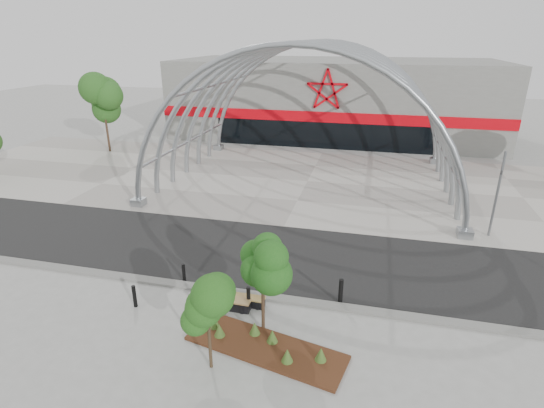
% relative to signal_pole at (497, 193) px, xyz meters
% --- Properties ---
extents(ground, '(140.00, 140.00, 0.00)m').
position_rel_signal_pole_xyz_m(ground, '(-11.34, -8.50, -2.54)').
color(ground, gray).
rests_on(ground, ground).
extents(road, '(140.00, 7.00, 0.02)m').
position_rel_signal_pole_xyz_m(road, '(-11.34, -5.00, -2.53)').
color(road, black).
rests_on(road, ground).
extents(forecourt, '(60.00, 17.00, 0.04)m').
position_rel_signal_pole_xyz_m(forecourt, '(-11.34, 7.00, -2.52)').
color(forecourt, gray).
rests_on(forecourt, ground).
extents(kerb, '(60.00, 0.50, 0.12)m').
position_rel_signal_pole_xyz_m(kerb, '(-11.34, -8.75, -2.48)').
color(kerb, '#62625D').
rests_on(kerb, ground).
extents(arena_building, '(34.00, 15.24, 8.00)m').
position_rel_signal_pole_xyz_m(arena_building, '(-11.34, 24.95, 1.45)').
color(arena_building, slate).
rests_on(arena_building, ground).
extents(vault_canopy, '(20.80, 15.80, 20.36)m').
position_rel_signal_pole_xyz_m(vault_canopy, '(-11.34, 7.00, -2.53)').
color(vault_canopy, '#909599').
rests_on(vault_canopy, ground).
extents(planting_bed, '(6.04, 2.99, 0.61)m').
position_rel_signal_pole_xyz_m(planting_bed, '(-9.88, -11.77, -2.40)').
color(planting_bed, '#36160D').
rests_on(planting_bed, ground).
extents(signal_pole, '(0.30, 0.69, 4.87)m').
position_rel_signal_pole_xyz_m(signal_pole, '(0.00, 0.00, 0.00)').
color(signal_pole, slate).
rests_on(signal_pole, ground).
extents(street_tree_0, '(1.50, 1.50, 3.43)m').
position_rel_signal_pole_xyz_m(street_tree_0, '(-11.36, -13.10, -0.08)').
color(street_tree_0, '#2C2314').
rests_on(street_tree_0, ground).
extents(street_tree_1, '(1.61, 1.61, 3.80)m').
position_rel_signal_pole_xyz_m(street_tree_1, '(-10.16, -10.77, 0.19)').
color(street_tree_1, '#322417').
rests_on(street_tree_1, ground).
extents(bench_0, '(2.34, 0.54, 0.49)m').
position_rel_signal_pole_xyz_m(bench_0, '(-12.11, -9.83, -2.31)').
color(bench_0, black).
rests_on(bench_0, ground).
extents(bench_1, '(2.04, 0.48, 0.43)m').
position_rel_signal_pole_xyz_m(bench_1, '(-11.46, -9.44, -2.34)').
color(bench_1, black).
rests_on(bench_1, ground).
extents(bollard_0, '(0.16, 0.16, 0.98)m').
position_rel_signal_pole_xyz_m(bollard_0, '(-15.66, -10.61, -2.05)').
color(bollard_0, black).
rests_on(bollard_0, ground).
extents(bollard_1, '(0.14, 0.14, 0.89)m').
position_rel_signal_pole_xyz_m(bollard_1, '(-14.51, -8.35, -2.10)').
color(bollard_1, black).
rests_on(bollard_1, ground).
extents(bollard_2, '(0.15, 0.15, 0.91)m').
position_rel_signal_pole_xyz_m(bollard_2, '(-12.66, -10.31, -2.09)').
color(bollard_2, black).
rests_on(bollard_2, ground).
extents(bollard_3, '(0.16, 0.16, 1.02)m').
position_rel_signal_pole_xyz_m(bollard_3, '(-11.07, -9.66, -2.03)').
color(bollard_3, black).
rests_on(bollard_3, ground).
extents(bollard_4, '(0.18, 0.18, 1.13)m').
position_rel_signal_pole_xyz_m(bollard_4, '(-7.47, -8.38, -1.98)').
color(bollard_4, black).
rests_on(bollard_4, ground).
extents(bg_tree_0, '(3.00, 3.00, 6.45)m').
position_rel_signal_pole_xyz_m(bg_tree_0, '(-31.34, 11.50, 2.09)').
color(bg_tree_0, '#301F14').
rests_on(bg_tree_0, ground).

